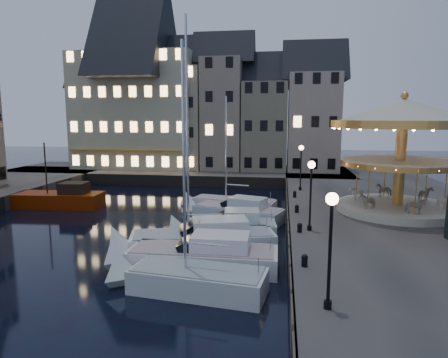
% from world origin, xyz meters
% --- Properties ---
extents(ground, '(160.00, 160.00, 0.00)m').
position_xyz_m(ground, '(0.00, 0.00, 0.00)').
color(ground, black).
rests_on(ground, ground).
extents(quay_east, '(16.00, 56.00, 1.30)m').
position_xyz_m(quay_east, '(14.00, 6.00, 0.65)').
color(quay_east, '#474442').
rests_on(quay_east, ground).
extents(quay_north, '(44.00, 12.00, 1.30)m').
position_xyz_m(quay_north, '(-8.00, 28.00, 0.65)').
color(quay_north, '#474442').
rests_on(quay_north, ground).
extents(quaywall_e, '(0.15, 44.00, 1.30)m').
position_xyz_m(quaywall_e, '(6.00, 6.00, 0.65)').
color(quaywall_e, '#47423A').
rests_on(quaywall_e, ground).
extents(quaywall_n, '(48.00, 0.15, 1.30)m').
position_xyz_m(quaywall_n, '(-6.00, 22.00, 0.65)').
color(quaywall_n, '#47423A').
rests_on(quaywall_n, ground).
extents(streetlamp_a, '(0.44, 0.44, 4.17)m').
position_xyz_m(streetlamp_a, '(7.20, -9.00, 4.02)').
color(streetlamp_a, black).
rests_on(streetlamp_a, quay_east).
extents(streetlamp_b, '(0.44, 0.44, 4.17)m').
position_xyz_m(streetlamp_b, '(7.20, 1.00, 4.02)').
color(streetlamp_b, black).
rests_on(streetlamp_b, quay_east).
extents(streetlamp_c, '(0.44, 0.44, 4.17)m').
position_xyz_m(streetlamp_c, '(7.20, 14.50, 4.02)').
color(streetlamp_c, black).
rests_on(streetlamp_c, quay_east).
extents(bollard_a, '(0.30, 0.30, 0.57)m').
position_xyz_m(bollard_a, '(6.60, -5.00, 1.60)').
color(bollard_a, black).
rests_on(bollard_a, quay_east).
extents(bollard_b, '(0.30, 0.30, 0.57)m').
position_xyz_m(bollard_b, '(6.60, 0.50, 1.60)').
color(bollard_b, black).
rests_on(bollard_b, quay_east).
extents(bollard_c, '(0.30, 0.30, 0.57)m').
position_xyz_m(bollard_c, '(6.60, 5.50, 1.60)').
color(bollard_c, black).
rests_on(bollard_c, quay_east).
extents(bollard_d, '(0.30, 0.30, 0.57)m').
position_xyz_m(bollard_d, '(6.60, 11.00, 1.60)').
color(bollard_d, black).
rests_on(bollard_d, quay_east).
extents(townhouse_na, '(5.50, 8.00, 12.80)m').
position_xyz_m(townhouse_na, '(-19.50, 30.00, 7.78)').
color(townhouse_na, tan).
rests_on(townhouse_na, quay_north).
extents(townhouse_nb, '(6.16, 8.00, 13.80)m').
position_xyz_m(townhouse_nb, '(-14.05, 30.00, 8.28)').
color(townhouse_nb, '#B8A68C').
rests_on(townhouse_nb, quay_north).
extents(townhouse_nc, '(6.82, 8.00, 14.80)m').
position_xyz_m(townhouse_nc, '(-8.00, 30.00, 8.78)').
color(townhouse_nc, tan).
rests_on(townhouse_nc, quay_north).
extents(townhouse_nd, '(5.50, 8.00, 15.80)m').
position_xyz_m(townhouse_nd, '(-2.25, 30.00, 9.28)').
color(townhouse_nd, gray).
rests_on(townhouse_nd, quay_north).
extents(townhouse_ne, '(6.16, 8.00, 12.80)m').
position_xyz_m(townhouse_ne, '(3.20, 30.00, 7.78)').
color(townhouse_ne, gray).
rests_on(townhouse_ne, quay_north).
extents(townhouse_nf, '(6.82, 8.00, 13.80)m').
position_xyz_m(townhouse_nf, '(9.25, 30.00, 8.28)').
color(townhouse_nf, tan).
rests_on(townhouse_nf, quay_north).
extents(hotel_corner, '(17.60, 9.00, 16.80)m').
position_xyz_m(hotel_corner, '(-14.00, 30.00, 9.78)').
color(hotel_corner, beige).
rests_on(hotel_corner, quay_north).
extents(motorboat_a, '(7.35, 3.25, 12.15)m').
position_xyz_m(motorboat_a, '(1.23, -5.53, 0.54)').
color(motorboat_a, silver).
rests_on(motorboat_a, ground).
extents(motorboat_b, '(8.88, 2.71, 2.15)m').
position_xyz_m(motorboat_b, '(1.07, -2.77, 0.64)').
color(motorboat_b, white).
rests_on(motorboat_b, ground).
extents(motorboat_c, '(9.67, 4.84, 12.88)m').
position_xyz_m(motorboat_c, '(0.50, 0.05, 0.68)').
color(motorboat_c, white).
rests_on(motorboat_c, ground).
extents(motorboat_d, '(7.03, 2.92, 2.15)m').
position_xyz_m(motorboat_d, '(1.81, 2.85, 0.64)').
color(motorboat_d, silver).
rests_on(motorboat_d, ground).
extents(motorboat_e, '(7.98, 4.72, 2.15)m').
position_xyz_m(motorboat_e, '(1.79, 7.53, 0.64)').
color(motorboat_e, silver).
rests_on(motorboat_e, ground).
extents(motorboat_f, '(8.19, 3.59, 10.83)m').
position_xyz_m(motorboat_f, '(0.92, 10.59, 0.53)').
color(motorboat_f, silver).
rests_on(motorboat_f, ground).
extents(red_fishing_boat, '(7.86, 3.21, 6.01)m').
position_xyz_m(red_fishing_boat, '(-14.12, 9.93, 0.70)').
color(red_fishing_boat, '#6D1D00').
rests_on(red_fishing_boat, ground).
extents(carousel, '(9.64, 9.64, 8.43)m').
position_xyz_m(carousel, '(13.72, 6.78, 6.85)').
color(carousel, beige).
rests_on(carousel, quay_east).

